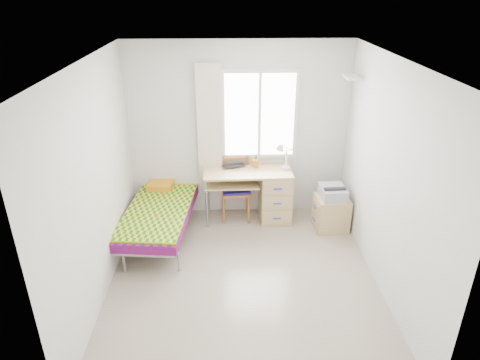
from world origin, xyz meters
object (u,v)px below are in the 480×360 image
desk (270,193)px  chair (236,185)px  printer (333,192)px  bed (160,210)px  cabinet (331,213)px

desk → chair: 0.52m
desk → printer: bearing=-21.7°
bed → desk: bearing=19.7°
desk → printer: size_ratio=3.12×
bed → cabinet: bearing=7.3°
desk → chair: chair is taller
printer → desk: bearing=156.2°
desk → cabinet: desk is taller
desk → printer: desk is taller
bed → printer: size_ratio=4.63×
chair → cabinet: 1.45m
bed → printer: (2.45, 0.07, 0.20)m
bed → printer: bed is taller
cabinet → printer: bearing=97.5°
desk → printer: (0.85, -0.32, 0.16)m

